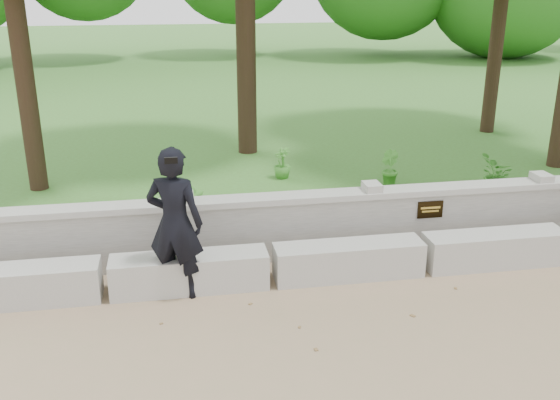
# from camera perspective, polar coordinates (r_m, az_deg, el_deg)

# --- Properties ---
(ground) EXTENTS (80.00, 80.00, 0.00)m
(ground) POSITION_cam_1_polar(r_m,az_deg,el_deg) (6.92, 18.92, -12.88)
(ground) COLOR #8F7458
(ground) RESTS_ON ground
(lawn) EXTENTS (40.00, 22.00, 0.25)m
(lawn) POSITION_cam_1_polar(r_m,az_deg,el_deg) (19.60, -0.77, 9.36)
(lawn) COLOR #3E6625
(lawn) RESTS_ON ground
(concrete_bench) EXTENTS (11.90, 0.45, 0.45)m
(concrete_bench) POSITION_cam_1_polar(r_m,az_deg,el_deg) (8.31, 12.95, -4.87)
(concrete_bench) COLOR beige
(concrete_bench) RESTS_ON ground
(parapet_wall) EXTENTS (12.50, 0.35, 0.90)m
(parapet_wall) POSITION_cam_1_polar(r_m,az_deg,el_deg) (8.82, 11.35, -1.62)
(parapet_wall) COLOR #B3B0A9
(parapet_wall) RESTS_ON ground
(man_main) EXTENTS (0.78, 0.73, 1.84)m
(man_main) POSITION_cam_1_polar(r_m,az_deg,el_deg) (7.34, -9.58, -2.09)
(man_main) COLOR black
(man_main) RESTS_ON ground
(shrub_a) EXTENTS (0.39, 0.35, 0.61)m
(shrub_a) POSITION_cam_1_polar(r_m,az_deg,el_deg) (8.87, -7.77, -0.64)
(shrub_a) COLOR #448C2F
(shrub_a) RESTS_ON lawn
(shrub_b) EXTENTS (0.33, 0.38, 0.63)m
(shrub_b) POSITION_cam_1_polar(r_m,az_deg,el_deg) (10.72, 9.94, 2.86)
(shrub_b) COLOR #448C2F
(shrub_b) RESTS_ON lawn
(shrub_c) EXTENTS (0.78, 0.79, 0.66)m
(shrub_c) POSITION_cam_1_polar(r_m,az_deg,el_deg) (10.75, 19.19, 2.18)
(shrub_c) COLOR #448C2F
(shrub_c) RESTS_ON lawn
(shrub_d) EXTENTS (0.40, 0.41, 0.55)m
(shrub_d) POSITION_cam_1_polar(r_m,az_deg,el_deg) (11.03, 0.19, 3.40)
(shrub_d) COLOR #448C2F
(shrub_d) RESTS_ON lawn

